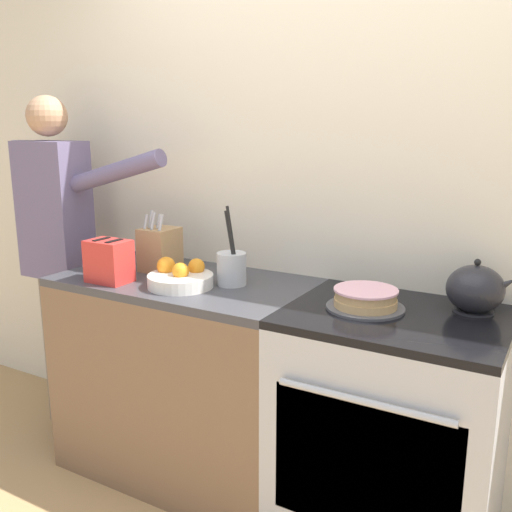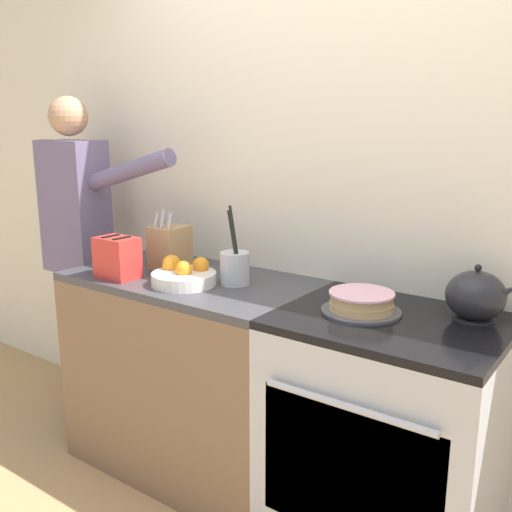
{
  "view_description": "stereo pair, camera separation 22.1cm",
  "coord_description": "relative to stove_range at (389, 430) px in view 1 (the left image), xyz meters",
  "views": [
    {
      "loc": [
        0.79,
        -1.59,
        1.56
      ],
      "look_at": [
        -0.28,
        0.28,
        1.06
      ],
      "focal_mm": 40.0,
      "sensor_mm": 36.0,
      "label": 1
    },
    {
      "loc": [
        0.98,
        -1.47,
        1.56
      ],
      "look_at": [
        -0.28,
        0.28,
        1.06
      ],
      "focal_mm": 40.0,
      "sensor_mm": 36.0,
      "label": 2
    }
  ],
  "objects": [
    {
      "name": "fruit_bowl",
      "position": [
        -0.87,
        -0.1,
        0.49
      ],
      "size": [
        0.27,
        0.27,
        0.11
      ],
      "color": "silver",
      "rests_on": "counter_cabinet"
    },
    {
      "name": "tea_kettle",
      "position": [
        0.23,
        0.16,
        0.54
      ],
      "size": [
        0.24,
        0.2,
        0.19
      ],
      "color": "#232328",
      "rests_on": "stove_range"
    },
    {
      "name": "stove_range",
      "position": [
        0.0,
        0.0,
        0.0
      ],
      "size": [
        0.77,
        0.65,
        0.91
      ],
      "color": "#B7BABF",
      "rests_on": "ground_plane"
    },
    {
      "name": "counter_cabinet",
      "position": [
        -0.93,
        0.0,
        -0.0
      ],
      "size": [
        1.1,
        0.61,
        0.91
      ],
      "color": "brown",
      "rests_on": "ground_plane"
    },
    {
      "name": "wall_back",
      "position": [
        -0.27,
        0.33,
        0.84
      ],
      "size": [
        8.0,
        0.04,
        2.6
      ],
      "color": "silver",
      "rests_on": "ground_plane"
    },
    {
      "name": "utensil_crock",
      "position": [
        -0.7,
        0.03,
        0.53
      ],
      "size": [
        0.12,
        0.12,
        0.33
      ],
      "color": "#B7BABF",
      "rests_on": "counter_cabinet"
    },
    {
      "name": "toaster",
      "position": [
        -1.17,
        -0.19,
        0.54
      ],
      "size": [
        0.19,
        0.13,
        0.18
      ],
      "color": "red",
      "rests_on": "counter_cabinet"
    },
    {
      "name": "layer_cake",
      "position": [
        -0.11,
        -0.0,
        0.49
      ],
      "size": [
        0.28,
        0.28,
        0.08
      ],
      "color": "#4C4C51",
      "rests_on": "stove_range"
    },
    {
      "name": "person_baker",
      "position": [
        -1.73,
        0.03,
        0.56
      ],
      "size": [
        0.94,
        0.2,
        1.69
      ],
      "rotation": [
        0.0,
        0.0,
        -0.19
      ],
      "color": "#7A6B5B",
      "rests_on": "ground_plane"
    },
    {
      "name": "knife_block",
      "position": [
        -1.11,
        0.06,
        0.55
      ],
      "size": [
        0.14,
        0.16,
        0.27
      ],
      "color": "tan",
      "rests_on": "counter_cabinet"
    }
  ]
}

